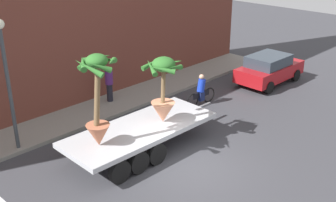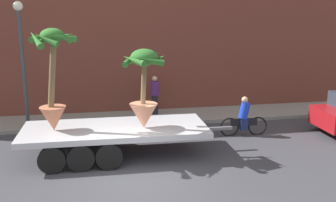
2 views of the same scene
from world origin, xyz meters
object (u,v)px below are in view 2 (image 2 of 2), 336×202
(potted_palm_middle, at_px, (144,89))
(potted_palm_rear, at_px, (53,80))
(pedestrian_near_gate, at_px, (155,94))
(cyclist, at_px, (244,118))
(flatbed_trailer, at_px, (107,134))
(street_lamp, at_px, (22,49))

(potted_palm_middle, bearing_deg, potted_palm_rear, 175.06)
(potted_palm_rear, bearing_deg, pedestrian_near_gate, 49.03)
(potted_palm_middle, xyz_separation_m, cyclist, (3.98, 1.48, -1.59))
(flatbed_trailer, relative_size, pedestrian_near_gate, 4.05)
(potted_palm_rear, relative_size, street_lamp, 0.65)
(flatbed_trailer, height_order, street_lamp, street_lamp)
(flatbed_trailer, bearing_deg, cyclist, 13.28)
(potted_palm_rear, relative_size, potted_palm_middle, 1.25)
(cyclist, bearing_deg, pedestrian_near_gate, 133.11)
(potted_palm_middle, bearing_deg, pedestrian_near_gate, 77.22)
(potted_palm_rear, relative_size, cyclist, 1.72)
(pedestrian_near_gate, bearing_deg, potted_palm_middle, -102.78)
(potted_palm_middle, relative_size, cyclist, 1.37)
(potted_palm_middle, height_order, street_lamp, street_lamp)
(flatbed_trailer, bearing_deg, street_lamp, 132.65)
(potted_palm_middle, distance_m, street_lamp, 5.53)
(cyclist, height_order, pedestrian_near_gate, pedestrian_near_gate)
(flatbed_trailer, height_order, cyclist, cyclist)
(flatbed_trailer, distance_m, street_lamp, 5.05)
(potted_palm_middle, bearing_deg, flatbed_trailer, 167.27)
(flatbed_trailer, relative_size, potted_palm_middle, 2.74)
(pedestrian_near_gate, bearing_deg, potted_palm_rear, -130.97)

